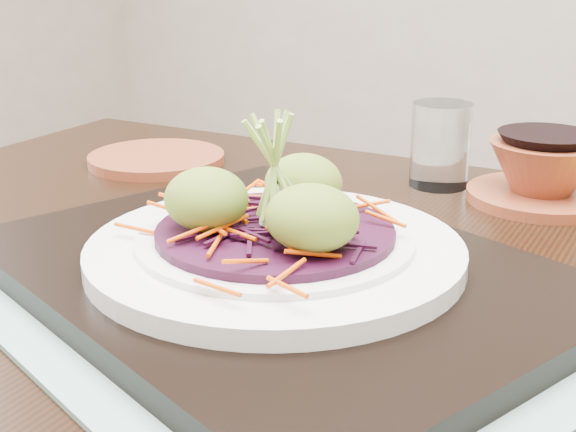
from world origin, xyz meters
The scene contains 11 objects.
dining_table centered at (-0.07, -0.06, 0.59)m, with size 1.10×0.73×0.68m.
placemat centered at (-0.07, -0.12, 0.69)m, with size 0.51×0.40×0.00m, color #81A79F.
serving_tray centered at (-0.07, -0.12, 0.70)m, with size 0.44×0.33×0.02m, color black.
white_plate centered at (-0.07, -0.12, 0.72)m, with size 0.29×0.29×0.02m.
cabbage_bed centered at (-0.07, -0.12, 0.73)m, with size 0.18×0.18×0.01m, color #310923.
carrot_julienne centered at (-0.07, -0.12, 0.74)m, with size 0.22×0.22×0.01m, color #D84603, non-canonical shape.
guacamole_scoops centered at (-0.07, -0.12, 0.76)m, with size 0.16×0.14×0.05m.
scallion_garnish centered at (-0.07, -0.12, 0.78)m, with size 0.07×0.07×0.10m, color #8FBA4A, non-canonical shape.
terracotta_side_plate centered at (-0.39, 0.14, 0.69)m, with size 0.16×0.16×0.01m, color brown.
water_glass centered at (-0.06, 0.21, 0.73)m, with size 0.06×0.06×0.09m, color white.
terracotta_bowl_set centered at (0.05, 0.21, 0.71)m, with size 0.17×0.17×0.06m.
Camera 1 is at (0.21, -0.61, 0.94)m, focal length 50.00 mm.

